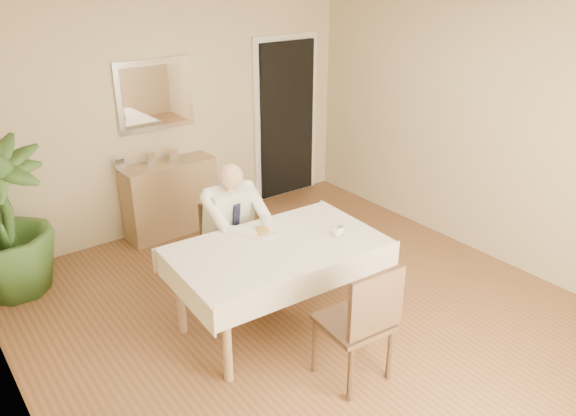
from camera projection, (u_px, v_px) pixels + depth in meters
room at (315, 182)px, 4.34m from camera, size 5.00×5.02×2.60m
doorway at (286, 120)px, 7.11m from camera, size 0.96×0.07×2.10m
mirror at (155, 95)px, 5.95m from camera, size 0.86×0.04×0.76m
dining_table at (277, 254)px, 4.59m from camera, size 1.77×1.10×0.75m
chair_far at (224, 238)px, 5.31m from camera, size 0.42×0.43×0.83m
chair_near at (362, 319)px, 3.96m from camera, size 0.49×0.49×0.97m
seated_man at (239, 226)px, 5.01m from camera, size 0.48×0.72×1.24m
plate at (262, 233)px, 4.73m from camera, size 0.26×0.26×0.02m
food at (262, 231)px, 4.72m from camera, size 0.14×0.14×0.06m
knife at (270, 232)px, 4.70m from camera, size 0.01×0.13×0.01m
fork at (262, 235)px, 4.66m from camera, size 0.01×0.13×0.01m
coffee_mug at (338, 231)px, 4.69m from camera, size 0.14×0.14×0.09m
sideboard at (171, 198)px, 6.30m from camera, size 1.06×0.40×0.83m
photo_frame_left at (120, 166)px, 5.85m from camera, size 0.10×0.02×0.14m
photo_frame_center at (151, 160)px, 6.02m from camera, size 0.10×0.02×0.14m
photo_frame_right at (173, 155)px, 6.16m from camera, size 0.10×0.02×0.14m
potted_palm at (4, 220)px, 5.03m from camera, size 1.03×1.03×1.46m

